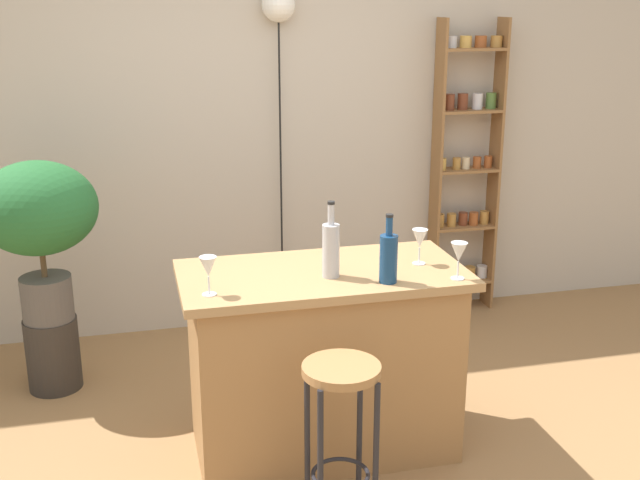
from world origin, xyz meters
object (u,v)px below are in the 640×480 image
plant_stool (53,353)px  pendant_globe_light (278,11)px  bottle_olive_oil (388,257)px  wine_glass_right (420,239)px  bottle_vinegar (331,249)px  wine_glass_left (459,253)px  wine_glass_center (208,268)px  potted_plant (38,217)px  bar_stool (341,410)px  spice_shelf (466,170)px

plant_stool → pendant_globe_light: (1.40, 0.61, 1.78)m
bottle_olive_oil → wine_glass_right: bottle_olive_oil is taller
bottle_vinegar → wine_glass_left: size_ratio=2.07×
plant_stool → wine_glass_center: size_ratio=2.47×
plant_stool → wine_glass_left: (1.82, -1.17, 0.80)m
potted_plant → wine_glass_left: 2.17m
bar_stool → pendant_globe_light: size_ratio=0.33×
bottle_vinegar → wine_glass_right: bearing=9.1°
potted_plant → spice_shelf: bearing=12.1°
spice_shelf → plant_stool: spice_shelf is taller
wine_glass_right → pendant_globe_light: 1.86m
wine_glass_left → wine_glass_right: bearing=111.4°
bar_stool → wine_glass_right: (0.52, 0.57, 0.49)m
spice_shelf → wine_glass_center: 2.51m
bottle_olive_oil → bar_stool: bearing=-129.6°
bottle_olive_oil → bottle_vinegar: bearing=149.9°
bar_stool → potted_plant: potted_plant is taller
spice_shelf → wine_glass_left: size_ratio=11.83×
bar_stool → wine_glass_center: bearing=138.3°
potted_plant → wine_glass_center: size_ratio=5.25×
potted_plant → bottle_olive_oil: (1.52, -1.14, 0.03)m
wine_glass_right → pendant_globe_light: (-0.34, 1.55, 0.98)m
bottle_vinegar → wine_glass_center: bearing=-170.0°
spice_shelf → plant_stool: (-2.63, -0.56, -0.77)m
wine_glass_right → bottle_olive_oil: bearing=-137.7°
plant_stool → bottle_vinegar: 1.84m
bottle_olive_oil → wine_glass_center: (-0.76, 0.03, 0.00)m
wine_glass_right → plant_stool: bearing=151.4°
bottle_olive_oil → wine_glass_left: size_ratio=1.84×
bar_stool → bottle_vinegar: (0.09, 0.50, 0.50)m
bottle_vinegar → wine_glass_right: (0.44, 0.07, -0.01)m
plant_stool → potted_plant: potted_plant is taller
plant_stool → bottle_vinegar: bottle_vinegar is taller
spice_shelf → wine_glass_center: (-1.88, -1.67, 0.03)m
plant_stool → bottle_olive_oil: size_ratio=1.34×
bottle_vinegar → pendant_globe_light: 1.89m
spice_shelf → bottle_vinegar: 2.07m
potted_plant → wine_glass_left: (1.82, -1.17, 0.03)m
spice_shelf → bottle_vinegar: size_ratio=5.73×
spice_shelf → wine_glass_left: spice_shelf is taller
wine_glass_center → wine_glass_right: size_ratio=1.00×
spice_shelf → wine_glass_right: size_ratio=11.83×
bar_stool → bottle_olive_oil: (0.31, 0.37, 0.49)m
wine_glass_center → wine_glass_right: 0.99m
spice_shelf → bottle_vinegar: (-1.34, -1.58, 0.04)m
spice_shelf → wine_glass_right: (-0.90, -1.51, 0.03)m
bottle_vinegar → pendant_globe_light: pendant_globe_light is taller
spice_shelf → potted_plant: spice_shelf is taller
wine_glass_left → bottle_olive_oil: bearing=173.9°
bottle_vinegar → wine_glass_center: 0.55m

